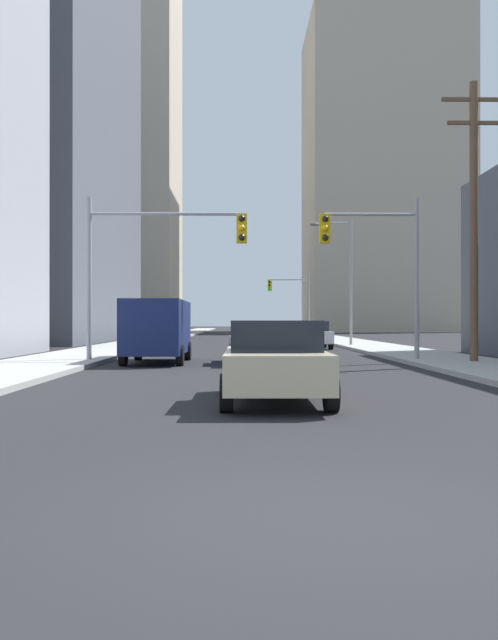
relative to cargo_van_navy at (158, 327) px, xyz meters
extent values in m
plane|color=black|center=(3.49, -18.96, -1.29)|extent=(400.00, 400.00, 0.00)
cube|color=#9E9E99|center=(-3.66, 31.04, -1.21)|extent=(3.61, 160.00, 0.15)
cube|color=#9E9E99|center=(10.63, 31.04, -1.21)|extent=(3.61, 160.00, 0.15)
cube|color=#141E4C|center=(0.00, 0.00, 0.02)|extent=(2.01, 5.20, 1.90)
cube|color=black|center=(0.00, 2.60, 0.44)|extent=(1.76, 0.02, 0.60)
cylinder|color=black|center=(-0.96, 1.66, -0.93)|extent=(0.24, 0.72, 0.72)
cylinder|color=black|center=(0.96, 1.66, -0.93)|extent=(0.24, 0.72, 0.72)
cylinder|color=black|center=(-0.96, -1.67, -0.93)|extent=(0.24, 0.72, 0.72)
cylinder|color=black|center=(0.96, -1.67, -0.93)|extent=(0.24, 0.72, 0.72)
cube|color=#C6B793|center=(3.61, -11.68, -0.64)|extent=(1.83, 4.21, 0.65)
cube|color=black|center=(3.61, -11.83, -0.04)|extent=(1.60, 1.91, 0.55)
cylinder|color=black|center=(2.75, -10.34, -0.97)|extent=(0.22, 0.64, 0.64)
cylinder|color=black|center=(4.48, -10.34, -0.97)|extent=(0.22, 0.64, 0.64)
cylinder|color=black|center=(2.75, -13.02, -0.97)|extent=(0.22, 0.64, 0.64)
cylinder|color=black|center=(4.48, -13.02, -0.97)|extent=(0.22, 0.64, 0.64)
cube|color=navy|center=(3.55, -0.46, -0.64)|extent=(1.96, 4.27, 0.65)
cube|color=black|center=(3.55, -0.61, -0.04)|extent=(1.66, 1.96, 0.55)
cylinder|color=black|center=(2.69, 0.89, -0.97)|extent=(0.22, 0.64, 0.64)
cylinder|color=black|center=(4.42, 0.89, -0.97)|extent=(0.22, 0.64, 0.64)
cylinder|color=black|center=(2.69, -1.80, -0.97)|extent=(0.22, 0.64, 0.64)
cylinder|color=black|center=(4.42, -1.80, -0.97)|extent=(0.22, 0.64, 0.64)
cube|color=white|center=(7.01, 12.46, -0.64)|extent=(1.89, 4.24, 0.65)
cube|color=black|center=(7.01, 12.31, -0.04)|extent=(1.63, 1.93, 0.55)
cylinder|color=black|center=(6.15, 13.80, -0.97)|extent=(0.22, 0.64, 0.64)
cylinder|color=black|center=(7.87, 13.80, -0.97)|extent=(0.22, 0.64, 0.64)
cylinder|color=black|center=(6.15, 11.11, -0.97)|extent=(0.22, 0.64, 0.64)
cylinder|color=black|center=(7.87, 11.11, -0.97)|extent=(0.22, 0.64, 0.64)
cylinder|color=gray|center=(-2.46, -0.13, 1.71)|extent=(0.18, 0.18, 6.00)
cylinder|color=gray|center=(0.30, -0.13, 4.11)|extent=(5.51, 0.12, 0.12)
cube|color=gold|center=(3.05, -0.13, 3.59)|extent=(0.38, 0.30, 1.05)
sphere|color=black|center=(3.05, -0.30, 3.93)|extent=(0.24, 0.24, 0.24)
sphere|color=#F9A514|center=(3.05, -0.30, 3.59)|extent=(0.24, 0.24, 0.24)
sphere|color=black|center=(3.05, -0.30, 3.25)|extent=(0.24, 0.24, 0.24)
cylinder|color=gray|center=(9.43, -0.13, 1.71)|extent=(0.18, 0.18, 6.00)
cylinder|color=gray|center=(7.75, -0.13, 4.11)|extent=(3.36, 0.12, 0.12)
cube|color=gold|center=(6.07, -0.13, 3.59)|extent=(0.38, 0.30, 1.05)
sphere|color=black|center=(6.07, -0.30, 3.93)|extent=(0.24, 0.24, 0.24)
sphere|color=#F9A514|center=(6.07, -0.30, 3.59)|extent=(0.24, 0.24, 0.24)
sphere|color=black|center=(6.07, -0.30, 3.25)|extent=(0.24, 0.24, 0.24)
cylinder|color=gray|center=(9.43, 36.76, 1.71)|extent=(0.18, 0.18, 6.00)
cylinder|color=gray|center=(7.62, 36.76, 4.11)|extent=(3.61, 0.12, 0.12)
cube|color=gold|center=(5.82, 36.76, 3.59)|extent=(0.38, 0.30, 1.05)
sphere|color=black|center=(5.82, 36.59, 3.93)|extent=(0.24, 0.24, 0.24)
sphere|color=black|center=(5.82, 36.59, 3.59)|extent=(0.24, 0.24, 0.24)
sphere|color=#19D833|center=(5.82, 36.59, 3.25)|extent=(0.24, 0.24, 0.24)
cylinder|color=brown|center=(10.99, -1.58, 3.57)|extent=(0.28, 0.28, 9.71)
cube|color=brown|center=(10.99, -1.58, 7.82)|extent=(2.20, 0.12, 0.12)
cube|color=brown|center=(10.99, -1.58, 7.02)|extent=(1.80, 0.12, 0.12)
cylinder|color=gray|center=(9.53, 14.44, 2.46)|extent=(0.16, 0.16, 7.50)
cylinder|color=gray|center=(8.47, 14.44, 6.01)|extent=(2.13, 0.10, 0.10)
ellipsoid|color=#4C4C51|center=(7.40, 14.44, 5.91)|extent=(0.56, 0.32, 0.20)
cube|color=#B7A893|center=(-16.95, 69.24, 29.19)|extent=(22.07, 19.04, 60.96)
cube|color=#B7A893|center=(24.76, 74.91, 21.90)|extent=(22.76, 19.01, 46.38)
camera|label=1|loc=(2.95, -23.82, 0.21)|focal=36.76mm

